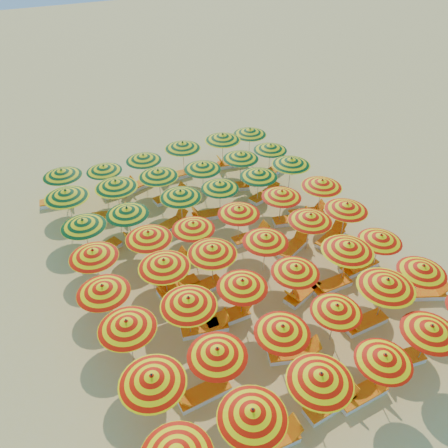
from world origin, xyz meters
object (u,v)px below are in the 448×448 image
Objects in this scene: umbrella_6 at (152,379)px; lounger_10 at (302,293)px; umbrella_14 at (242,284)px; lounger_23 at (172,224)px; umbrella_11 at (423,269)px; umbrella_42 at (62,173)px; umbrella_23 at (347,207)px; lounger_12 at (359,267)px; lounger_29 at (276,169)px; umbrella_15 at (296,269)px; umbrella_38 at (158,173)px; umbrella_19 at (164,263)px; lounger_19 at (292,220)px; lounger_0 at (272,442)px; umbrella_28 at (282,194)px; lounger_8 at (206,327)px; lounger_25 at (265,195)px; umbrella_7 at (217,352)px; umbrella_33 at (220,185)px; umbrella_31 at (127,211)px; umbrella_2 at (321,377)px; umbrella_20 at (212,250)px; umbrella_25 at (148,235)px; umbrella_8 at (283,329)px; lounger_30 at (58,201)px; lounger_20 at (307,213)px; umbrella_39 at (203,166)px; lounger_9 at (228,317)px; lounger_24 at (209,214)px; umbrella_41 at (270,147)px; lounger_14 at (201,288)px; lounger_26 at (110,216)px; umbrella_43 at (104,168)px; umbrella_46 at (223,137)px; umbrella_1 at (252,413)px; umbrella_24 at (93,253)px; umbrella_45 at (183,145)px; lounger_5 at (294,354)px; umbrella_10 at (387,283)px; umbrella_27 at (239,210)px; lounger_31 at (120,190)px; umbrella_32 at (180,194)px; lounger_17 at (168,264)px; umbrella_37 at (116,184)px; umbrella_30 at (83,223)px; lounger_18 at (251,237)px; umbrella_9 at (337,308)px; umbrella_35 at (291,161)px; lounger_13 at (177,287)px; beachgoer_b at (157,249)px; umbrella_47 at (250,131)px; umbrella_26 at (193,226)px; umbrella_21 at (266,238)px; lounger_33 at (175,176)px; lounger_11 at (330,286)px; lounger_7 at (424,293)px.

umbrella_6 is 1.14× the size of lounger_10.
lounger_23 is at bearing 92.56° from umbrella_14.
umbrella_42 reaches higher than umbrella_11.
umbrella_23 reaches higher than lounger_12.
umbrella_15 is at bearing -143.27° from lounger_29.
umbrella_38 is at bearing -58.49° from lounger_12.
umbrella_19 is 1.42× the size of lounger_19.
lounger_10 is at bearing 50.26° from lounger_0.
lounger_8 is (-5.87, -4.25, -1.57)m from umbrella_28.
umbrella_23 is 1.26× the size of lounger_25.
umbrella_7 reaches higher than umbrella_33.
umbrella_31 is at bearing 168.12° from lounger_25.
umbrella_2 is 1.00× the size of umbrella_20.
umbrella_38 reaches higher than umbrella_14.
umbrella_14 is at bearing -62.94° from umbrella_25.
lounger_30 is at bearing 110.52° from umbrella_8.
lounger_20 is at bearing 23.15° from lounger_19.
umbrella_39 is 8.70m from lounger_9.
lounger_8 is 6.99m from lounger_24.
umbrella_41 is 9.89m from lounger_14.
umbrella_8 is 1.20× the size of lounger_26.
umbrella_46 reaches higher than umbrella_43.
umbrella_11 is at bearing -68.57° from umbrella_39.
umbrella_1 is 0.92× the size of umbrella_23.
umbrella_45 is (6.45, 6.68, 0.06)m from umbrella_24.
lounger_5 is at bearing -61.39° from lounger_9.
umbrella_10 is 6.82m from umbrella_27.
lounger_5 is (2.27, 2.22, 0.00)m from lounger_0.
umbrella_41 reaches higher than lounger_31.
lounger_10 is at bearing -69.35° from umbrella_32.
umbrella_32 is 1.14× the size of umbrella_45.
lounger_17 is at bearing -67.96° from umbrella_42.
umbrella_37 is at bearing 96.27° from lounger_0.
umbrella_30 is 1.20× the size of lounger_29.
umbrella_9 is at bearing -92.89° from lounger_18.
umbrella_33 is at bearing -64.04° from lounger_12.
umbrella_35 is 0.94× the size of umbrella_46.
umbrella_45 reaches higher than lounger_31.
umbrella_42 is 8.87m from lounger_13.
lounger_9 is at bearing 129.44° from beachgoer_b.
beachgoer_b is (0.52, -6.11, -0.91)m from umbrella_43.
lounger_25 is at bearing -108.21° from umbrella_47.
lounger_14 is at bearing 144.73° from umbrella_15.
umbrella_26 is at bearing -27.95° from umbrella_30.
umbrella_37 is at bearing 123.15° from umbrella_21.
lounger_12 is 11.25m from lounger_33.
lounger_11 and lounger_30 have the same top height.
lounger_7 is at bearing -65.87° from umbrella_39.
lounger_29 is (8.47, 4.79, 0.00)m from lounger_17.
umbrella_7 is 13.07m from umbrella_42.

